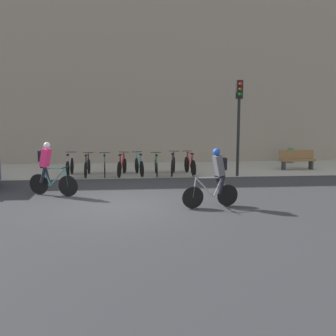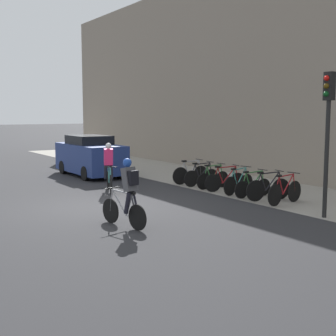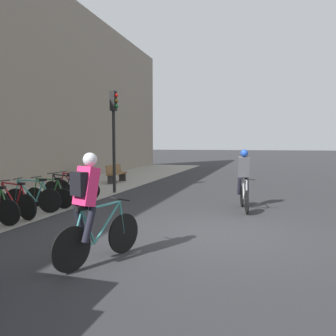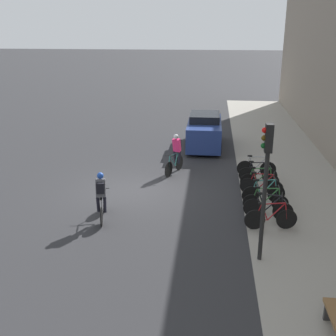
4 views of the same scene
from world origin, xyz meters
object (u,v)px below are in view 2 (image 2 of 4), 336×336
object	(u,v)px
parked_bike_3	(225,181)
parked_bike_7	(285,191)
parked_bike_5	(253,186)
parked_car	(90,156)
parked_bike_0	(191,174)
cyclist_pink	(109,166)
parked_bike_1	(201,176)
parked_bike_4	(239,183)
cyclist_grey	(128,191)
parked_bike_2	(213,179)
traffic_light_pole	(328,118)
parked_bike_6	(268,188)

from	to	relation	value
parked_bike_3	parked_bike_7	distance (m)	2.91
parked_bike_5	parked_car	distance (m)	8.52
parked_bike_0	cyclist_pink	bearing A→B (deg)	-93.07
parked_bike_1	parked_bike_4	xyz separation A→B (m)	(2.18, 0.00, 0.01)
cyclist_pink	parked_bike_3	world-z (taller)	cyclist_pink
parked_bike_0	parked_bike_4	xyz separation A→B (m)	(2.91, -0.00, -0.01)
cyclist_pink	cyclist_grey	bearing A→B (deg)	-21.25
cyclist_grey	parked_bike_2	xyz separation A→B (m)	(-3.64, 5.64, -0.56)
parked_bike_1	parked_bike_3	distance (m)	1.45
parked_bike_5	parked_car	size ratio (longest dim) A/B	0.38
cyclist_pink	traffic_light_pole	xyz separation A→B (m)	(7.23, 3.04, 1.79)
parked_bike_1	cyclist_pink	bearing A→B (deg)	-104.39
parked_bike_2	parked_bike_4	size ratio (longest dim) A/B	0.97
traffic_light_pole	parked_car	xyz separation A→B (m)	(-11.56, -1.87, -1.84)
cyclist_pink	parked_bike_5	xyz separation A→B (m)	(3.83, 3.59, -0.57)
cyclist_pink	parked_car	bearing A→B (deg)	164.77
cyclist_pink	parked_bike_4	bearing A→B (deg)	49.13
parked_bike_4	parked_bike_5	bearing A→B (deg)	-0.14
parked_bike_6	traffic_light_pole	size ratio (longest dim) A/B	0.42
traffic_light_pole	parked_bike_5	bearing A→B (deg)	170.97
parked_bike_0	parked_bike_4	bearing A→B (deg)	-0.01
cyclist_grey	traffic_light_pole	world-z (taller)	traffic_light_pole
cyclist_grey	parked_bike_7	world-z (taller)	cyclist_grey
parked_car	parked_bike_3	bearing A→B (deg)	19.78
cyclist_grey	parked_bike_1	bearing A→B (deg)	127.76
parked_bike_2	parked_bike_6	size ratio (longest dim) A/B	0.95
parked_bike_1	parked_car	size ratio (longest dim) A/B	0.38
parked_bike_5	traffic_light_pole	bearing A→B (deg)	-9.03
cyclist_grey	parked_bike_3	world-z (taller)	cyclist_grey
parked_bike_3	parked_bike_4	bearing A→B (deg)	0.05
parked_bike_2	parked_car	size ratio (longest dim) A/B	0.37
parked_bike_3	parked_bike_5	size ratio (longest dim) A/B	1.02
cyclist_pink	parked_bike_6	size ratio (longest dim) A/B	1.07
parked_bike_5	traffic_light_pole	world-z (taller)	traffic_light_pole
parked_bike_2	traffic_light_pole	size ratio (longest dim) A/B	0.40
parked_bike_2	parked_bike_7	bearing A→B (deg)	-0.00
cyclist_pink	parked_bike_6	distance (m)	5.82
parked_bike_5	parked_bike_4	bearing A→B (deg)	179.86
parked_bike_4	parked_bike_6	world-z (taller)	parked_bike_6
parked_bike_3	parked_bike_7	size ratio (longest dim) A/B	0.96
cyclist_grey	parked_car	size ratio (longest dim) A/B	0.41
parked_bike_1	traffic_light_pole	distance (m)	6.76
parked_bike_2	parked_car	world-z (taller)	parked_car
parked_bike_6	traffic_light_pole	distance (m)	3.59
parked_bike_0	parked_car	bearing A→B (deg)	-151.91
cyclist_grey	parked_bike_7	xyz separation A→B (m)	(-0.01, 5.64, -0.54)
cyclist_pink	parked_car	world-z (taller)	parked_car
parked_bike_6	parked_bike_1	bearing A→B (deg)	-179.99
parked_bike_0	parked_bike_1	world-z (taller)	parked_bike_0
parked_bike_2	parked_bike_5	bearing A→B (deg)	-0.04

